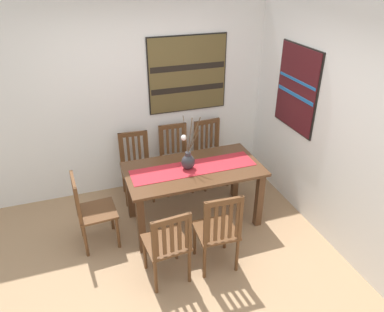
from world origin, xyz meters
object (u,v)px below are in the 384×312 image
Objects in this scene: painting_on_side_wall at (297,89)px; chair_1 at (175,157)px; chair_2 at (168,244)px; chair_3 at (91,210)px; chair_5 at (210,151)px; painting_on_back_wall at (188,74)px; centerpiece_vase at (188,159)px; chair_0 at (136,165)px; dining_table at (193,177)px; chair_4 at (218,230)px.

chair_1 is at bearing 151.63° from painting_on_side_wall.
chair_3 is (-0.66, 0.81, -0.00)m from chair_2.
painting_on_back_wall is (-0.26, 0.24, 1.10)m from chair_5.
centerpiece_vase is 0.74× the size of chair_0.
painting_on_side_wall is at bearing -41.60° from painting_on_back_wall.
chair_3 is (-1.24, -0.86, -0.02)m from chair_1.
centerpiece_vase reaches higher than chair_3.
dining_table is 1.73× the size of chair_5.
chair_4 is (-0.02, -0.84, -0.14)m from dining_table.
painting_on_side_wall reaches higher than chair_3.
chair_4 reaches higher than chair_5.
chair_4 is at bearing -33.80° from chair_3.
painting_on_side_wall is (0.83, -0.72, 1.07)m from chair_5.
centerpiece_vase is 1.59m from painting_on_side_wall.
chair_0 is (-0.55, 0.80, -0.16)m from dining_table.
chair_5 is at bearing 56.43° from chair_2.
chair_1 is at bearing 83.96° from centerpiece_vase.
painting_on_back_wall reaches higher than chair_1.
chair_2 is at bearing -123.57° from chair_5.
centerpiece_vase is at bearing -126.66° from chair_5.
chair_1 reaches higher than dining_table.
chair_0 is (-0.48, 0.80, -0.41)m from centerpiece_vase.
chair_3 is 0.98× the size of chair_5.
chair_0 is 1.03× the size of chair_2.
chair_5 is at bearing 71.25° from chair_4.
centerpiece_vase is 0.93m from chair_4.
chair_3 is at bearing -178.23° from centerpiece_vase.
chair_1 is (0.57, 0.03, 0.01)m from chair_0.
chair_1 is 1.05× the size of chair_2.
chair_5 is (0.61, 0.82, -0.41)m from centerpiece_vase.
painting_on_back_wall is at bearing 66.03° from chair_2.
dining_table is 2.37× the size of centerpiece_vase.
chair_3 is 0.89× the size of painting_on_side_wall.
chair_4 is 1.04× the size of chair_5.
dining_table is 1.24m from chair_3.
centerpiece_vase reaches higher than chair_1.
painting_on_back_wall reaches higher than dining_table.
chair_0 is at bearing 124.52° from dining_table.
painting_on_side_wall is (1.44, 0.10, 0.67)m from centerpiece_vase.
chair_4 is at bearing 0.26° from chair_2.
chair_2 is 0.95× the size of chair_5.
chair_4 reaches higher than chair_0.
chair_1 is 0.90× the size of painting_on_side_wall.
chair_1 is at bearing 178.77° from chair_5.
chair_4 reaches higher than dining_table.
dining_table is 1.65m from painting_on_side_wall.
centerpiece_vase is at bearing -175.97° from painting_on_side_wall.
dining_table is at bearing -55.48° from chair_0.
centerpiece_vase is 1.06m from chair_2.
centerpiece_vase reaches higher than dining_table.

